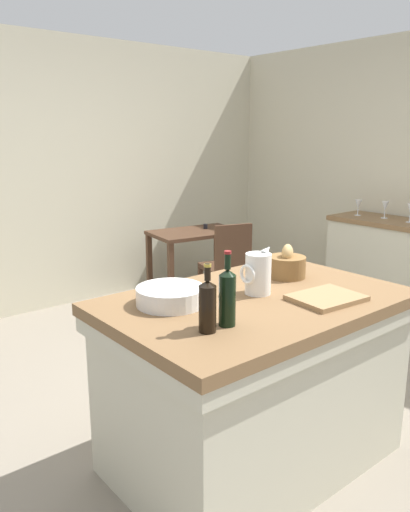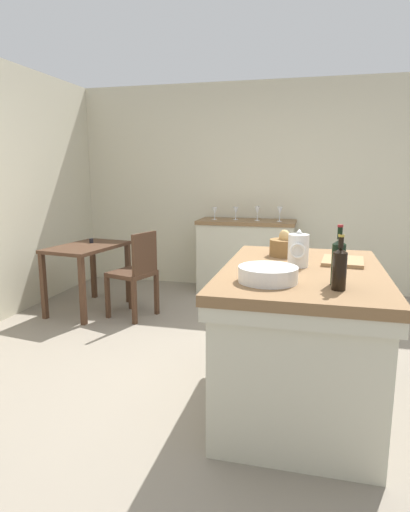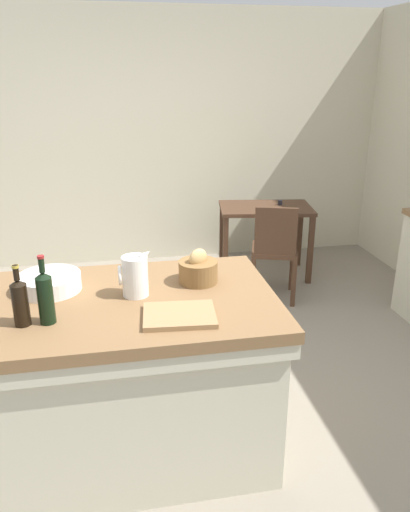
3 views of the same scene
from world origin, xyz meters
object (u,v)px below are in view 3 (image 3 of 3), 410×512
(cutting_board, at_px, (179,315))
(wine_bottle_dark, at_px, (45,296))
(pitcher, at_px, (135,276))
(wash_bowl, at_px, (49,283))
(wooden_chair, at_px, (274,249))
(bread_basket, at_px, (198,270))
(island_table, at_px, (132,371))
(wine_bottle_amber, at_px, (20,301))
(writing_desk, at_px, (265,218))

(cutting_board, height_order, wine_bottle_dark, wine_bottle_dark)
(pitcher, distance_m, wash_bowl, 0.46)
(wooden_chair, xyz_separation_m, wash_bowl, (-1.74, -1.52, 0.46))
(wash_bowl, height_order, bread_basket, bread_basket)
(island_table, bearing_deg, wooden_chair, 51.68)
(wooden_chair, height_order, pitcher, pitcher)
(island_table, xyz_separation_m, wine_bottle_dark, (-0.36, -0.19, 0.55))
(island_table, xyz_separation_m, wash_bowl, (-0.39, 0.18, 0.46))
(bread_basket, distance_m, wine_bottle_dark, 0.82)
(wooden_chair, relative_size, cutting_board, 2.73)
(bread_basket, xyz_separation_m, cutting_board, (-0.16, -0.39, -0.06))
(wooden_chair, height_order, cutting_board, cutting_board)
(island_table, distance_m, wine_bottle_amber, 0.74)
(wooden_chair, relative_size, wash_bowl, 2.78)
(wash_bowl, relative_size, wine_bottle_dark, 1.01)
(bread_basket, bearing_deg, island_table, -159.54)
(wooden_chair, distance_m, wine_bottle_dark, 2.61)
(wooden_chair, height_order, wash_bowl, wash_bowl)
(writing_desk, xyz_separation_m, wine_bottle_dark, (-1.81, -2.49, 0.43))
(cutting_board, bearing_deg, bread_basket, 68.33)
(pitcher, height_order, wine_bottle_amber, wine_bottle_amber)
(bread_basket, distance_m, cutting_board, 0.43)
(island_table, xyz_separation_m, cutting_board, (0.23, -0.25, 0.43))
(writing_desk, relative_size, pitcher, 3.90)
(island_table, xyz_separation_m, writing_desk, (1.44, 2.31, 0.12))
(wash_bowl, bearing_deg, wine_bottle_dark, -85.41)
(wash_bowl, height_order, wine_bottle_dark, wine_bottle_dark)
(island_table, bearing_deg, wine_bottle_amber, -158.13)
(pitcher, height_order, wine_bottle_dark, wine_bottle_dark)
(bread_basket, bearing_deg, cutting_board, -111.67)
(island_table, bearing_deg, wine_bottle_dark, -152.62)
(writing_desk, height_order, wine_bottle_amber, wine_bottle_amber)
(wine_bottle_amber, bearing_deg, bread_basket, 21.24)
(cutting_board, xyz_separation_m, wine_bottle_dark, (-0.59, 0.06, 0.12))
(writing_desk, distance_m, wine_bottle_amber, 3.17)
(pitcher, bearing_deg, writing_desk, 58.35)
(wooden_chair, xyz_separation_m, cutting_board, (-1.12, -1.95, 0.43))
(writing_desk, relative_size, wine_bottle_dark, 3.02)
(wash_bowl, distance_m, wine_bottle_amber, 0.38)
(writing_desk, relative_size, wooden_chair, 1.08)
(pitcher, bearing_deg, island_table, -141.13)
(pitcher, xyz_separation_m, wine_bottle_amber, (-0.51, -0.22, 0.01))
(wooden_chair, bearing_deg, wine_bottle_amber, -133.82)
(writing_desk, height_order, wine_bottle_dark, wine_bottle_dark)
(writing_desk, xyz_separation_m, cutting_board, (-1.22, -2.56, 0.32))
(wooden_chair, distance_m, bread_basket, 1.90)
(island_table, bearing_deg, cutting_board, -47.90)
(bread_basket, distance_m, wine_bottle_amber, 0.92)
(island_table, xyz_separation_m, wooden_chair, (1.35, 1.70, 0.00))
(writing_desk, height_order, wooden_chair, wooden_chair)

